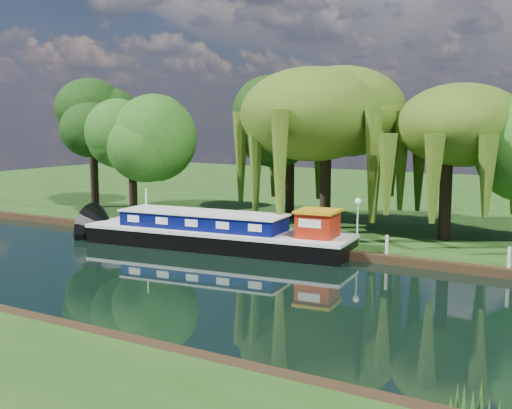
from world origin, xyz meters
The scene contains 12 objects.
ground centered at (0.00, 0.00, 0.00)m, with size 120.00×120.00×0.00m, color black.
far_bank centered at (0.00, 34.00, 0.23)m, with size 120.00×52.00×0.45m, color #1B3F11.
dutch_barge centered at (-6.64, 7.00, 0.84)m, with size 16.32×5.42×3.38m.
red_dinghy centered at (-11.05, 6.82, 0.00)m, with size 2.58×3.61×0.75m, color maroon.
willow_left centered at (-3.22, 14.17, 7.56)m, with size 8.17×8.17×9.79m.
willow_right centered at (4.48, 13.96, 6.39)m, with size 6.69×6.69×8.14m.
tree_far_left centered at (-16.23, 10.53, 6.16)m, with size 5.18×5.18×8.34m.
tree_far_back centered at (-23.27, 13.84, 6.81)m, with size 5.42×5.42×9.12m.
tree_far_mid centered at (-7.05, 16.51, 6.74)m, with size 5.58×5.58×9.13m.
lamppost centered at (0.50, 10.50, 2.42)m, with size 0.36×0.36×2.56m.
mooring_posts centered at (-0.50, 8.40, 0.95)m, with size 19.16×0.16×1.00m.
reeds_near centered at (6.87, -7.57, 0.55)m, with size 33.70×1.50×1.10m.
Camera 1 is at (14.06, -23.07, 7.40)m, focal length 45.00 mm.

